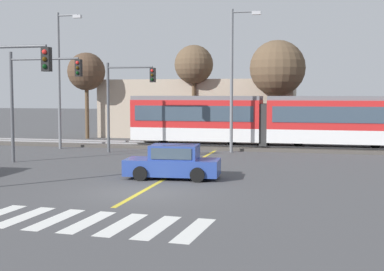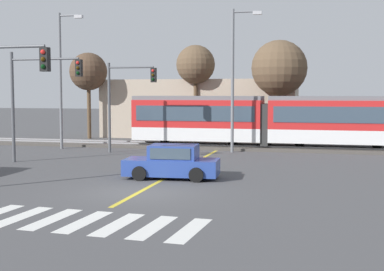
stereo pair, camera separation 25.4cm
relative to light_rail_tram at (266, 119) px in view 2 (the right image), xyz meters
The scene contains 21 objects.
ground_plane 17.61m from the light_rail_tram, 100.05° to the right, with size 200.00×200.00×0.00m, color #474749.
track_bed 3.63m from the light_rail_tram, behind, with size 120.00×4.00×0.18m, color #4C4742.
rail_near 3.62m from the light_rail_tram, 166.84° to the right, with size 120.00×0.08×0.10m, color #939399.
rail_far 3.63m from the light_rail_tram, 166.62° to the left, with size 120.00×0.08×0.10m, color #939399.
light_rail_tram is the anchor object (origin of this frame).
crosswalk_stripe_1 22.68m from the light_rail_tram, 103.44° to the right, with size 0.56×2.80×0.01m, color silver.
crosswalk_stripe_2 22.51m from the light_rail_tram, 100.67° to the right, with size 0.56×2.80×0.01m, color silver.
crosswalk_stripe_3 22.40m from the light_rail_tram, 97.87° to the right, with size 0.56×2.80×0.01m, color silver.
crosswalk_stripe_4 22.34m from the light_rail_tram, 95.04° to the right, with size 0.56×2.80×0.01m, color silver.
crosswalk_stripe_5 22.34m from the light_rail_tram, 92.21° to the right, with size 0.56×2.80×0.01m, color silver.
crosswalk_stripe_6 22.39m from the light_rail_tram, 89.38° to the right, with size 0.56×2.80×0.01m, color silver.
lane_centre_line 11.64m from the light_rail_tram, 105.45° to the right, with size 0.20×18.10×0.01m, color gold.
sedan_crossing 14.04m from the light_rail_tram, 101.33° to the right, with size 4.31×2.15×1.52m.
traffic_light_far_left 9.75m from the light_rail_tram, 151.95° to the right, with size 3.25×0.38×5.74m.
traffic_light_mid_left 15.49m from the light_rail_tram, 137.83° to the right, with size 4.25×0.38×6.06m.
street_lamp_west 14.21m from the light_rail_tram, 166.54° to the right, with size 1.81×0.28×9.20m.
street_lamp_centre 4.42m from the light_rail_tram, 122.52° to the right, with size 1.93×0.28×9.11m.
bare_tree_far_west 16.36m from the light_rail_tram, 162.62° to the left, with size 3.13×3.13×7.16m.
bare_tree_west 9.40m from the light_rail_tram, 137.86° to the left, with size 3.13×3.13×7.68m.
bare_tree_east 6.48m from the light_rail_tram, 85.55° to the left, with size 4.30×4.30×7.89m.
building_backdrop_far 11.07m from the light_rail_tram, 126.65° to the left, with size 16.45×6.00×4.95m, color tan.
Camera 2 is at (6.86, -19.29, 3.84)m, focal length 50.00 mm.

